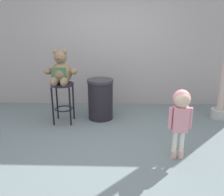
% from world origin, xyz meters
% --- Properties ---
extents(ground_plane, '(24.00, 24.00, 0.00)m').
position_xyz_m(ground_plane, '(0.00, 0.00, 0.00)').
color(ground_plane, slate).
extents(building_wall, '(6.54, 0.30, 3.04)m').
position_xyz_m(building_wall, '(0.00, 2.19, 1.52)').
color(building_wall, '#9D9694').
rests_on(building_wall, ground_plane).
extents(bar_stool_with_teddy, '(0.42, 0.42, 0.74)m').
position_xyz_m(bar_stool_with_teddy, '(-0.81, 0.95, 0.54)').
color(bar_stool_with_teddy, '#231F2B').
rests_on(bar_stool_with_teddy, ground_plane).
extents(teddy_bear, '(0.58, 0.52, 0.60)m').
position_xyz_m(teddy_bear, '(-0.81, 0.92, 0.96)').
color(teddy_bear, '#766146').
rests_on(teddy_bear, bar_stool_with_teddy).
extents(child_walking, '(0.31, 0.24, 0.96)m').
position_xyz_m(child_walking, '(1.01, -0.25, 0.70)').
color(child_walking, '#D5A699').
rests_on(child_walking, ground_plane).
extents(trash_bin, '(0.50, 0.50, 0.77)m').
position_xyz_m(trash_bin, '(-0.15, 1.16, 0.39)').
color(trash_bin, black).
rests_on(trash_bin, ground_plane).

